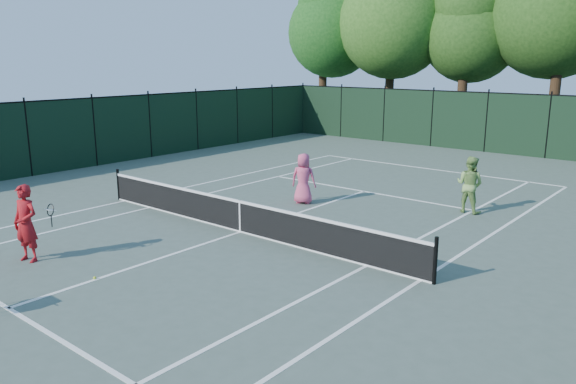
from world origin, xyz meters
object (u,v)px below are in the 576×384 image
Objects in this scene: coach at (26,223)px; player_pink at (303,179)px; player_green at (470,184)px; loose_ball_midcourt at (95,278)px.

coach reaches higher than player_pink.
player_green is (4.67, 2.44, 0.05)m from player_pink.
coach is at bearing 64.03° from player_green.
player_pink is (1.64, 8.50, -0.09)m from coach.
player_green is at bearing 44.60° from coach.
player_green is at bearing 68.98° from loose_ball_midcourt.
loose_ball_midcourt is (-4.07, -10.59, -0.86)m from player_green.
coach is 12.62m from player_green.
player_green reaches higher than loose_ball_midcourt.
coach reaches higher than player_green.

